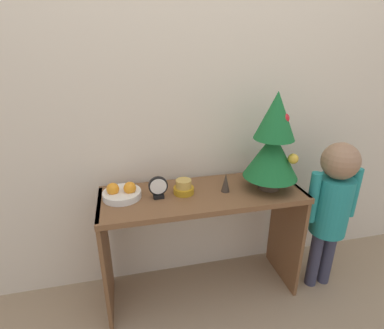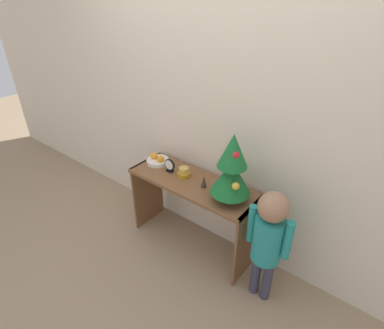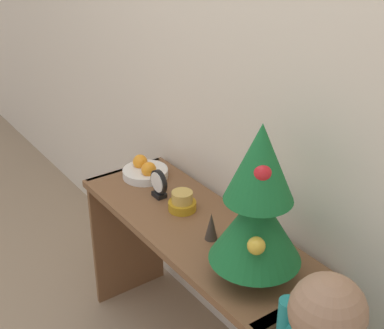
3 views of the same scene
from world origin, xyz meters
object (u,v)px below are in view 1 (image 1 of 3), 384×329
mini_tree (273,143)px  desk_clock (158,188)px  fruit_bowl (122,193)px  figurine (226,182)px  singing_bowl (184,188)px  child_figure (332,200)px

mini_tree → desk_clock: (-0.62, 0.03, -0.21)m
fruit_bowl → figurine: (0.56, -0.05, 0.03)m
singing_bowl → desk_clock: 0.14m
child_figure → desk_clock: bearing=173.8°
fruit_bowl → mini_tree: bearing=-5.1°
desk_clock → mini_tree: bearing=-2.3°
child_figure → figurine: bearing=170.9°
fruit_bowl → child_figure: (1.18, -0.15, -0.11)m
desk_clock → fruit_bowl: bearing=166.2°
fruit_bowl → child_figure: bearing=-7.5°
mini_tree → desk_clock: 0.65m
singing_bowl → desk_clock: (-0.14, -0.02, 0.03)m
singing_bowl → child_figure: (0.85, -0.13, -0.12)m
mini_tree → figurine: mini_tree is taller
fruit_bowl → figurine: bearing=-5.6°
desk_clock → child_figure: child_figure is taller
mini_tree → child_figure: bearing=-12.6°
desk_clock → child_figure: 1.01m
fruit_bowl → child_figure: size_ratio=0.21×
singing_bowl → figurine: (0.23, -0.03, 0.02)m
mini_tree → desk_clock: size_ratio=4.45×
mini_tree → figurine: 0.33m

